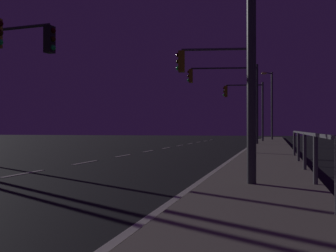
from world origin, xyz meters
TOP-DOWN VIEW (x-y plane):
  - ground_plane at (0.00, 17.50)m, footprint 112.00×112.00m
  - sidewalk_right at (6.27, 17.50)m, footprint 2.31×77.00m
  - lane_markings_center at (0.00, 21.00)m, footprint 0.14×50.00m
  - lane_edge_line at (4.86, 22.50)m, footprint 0.14×53.00m
  - traffic_light_overhead_east at (3.99, 18.13)m, footprint 3.34×0.70m
  - traffic_light_mid_left at (3.24, 29.58)m, footprint 4.90×0.95m
  - traffic_light_near_left at (4.07, 36.59)m, footprint 3.40×0.65m
  - street_lamp_mid_block at (6.13, 42.44)m, footprint 1.10×1.58m
  - barrier_fence at (7.27, 7.33)m, footprint 0.09×18.75m

SIDE VIEW (x-z plane):
  - ground_plane at x=0.00m, z-range 0.00..0.00m
  - lane_edge_line at x=4.86m, z-range 0.00..0.01m
  - lane_markings_center at x=0.00m, z-range 0.00..0.01m
  - sidewalk_right at x=6.27m, z-range 0.00..0.14m
  - barrier_fence at x=7.27m, z-range 0.39..1.37m
  - traffic_light_overhead_east at x=3.99m, z-range 1.12..5.97m
  - traffic_light_near_left at x=4.07m, z-range 1.15..6.17m
  - traffic_light_mid_left at x=3.24m, z-range 1.33..6.88m
  - street_lamp_mid_block at x=6.13m, z-range 0.84..7.40m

